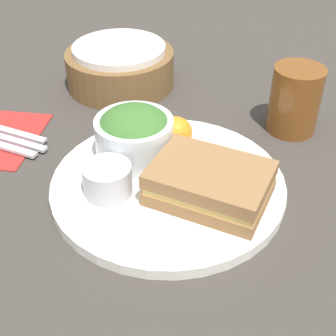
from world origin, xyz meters
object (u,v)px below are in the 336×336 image
object	(u,v)px
plate	(168,184)
dressing_cup	(108,180)
sandwich	(210,183)
spoon	(0,129)
salad_bowl	(134,133)
drink_glass	(295,100)
bread_basket	(120,66)

from	to	relation	value
plate	dressing_cup	size ratio (longest dim) A/B	4.99
sandwich	dressing_cup	world-z (taller)	sandwich
plate	sandwich	bearing A→B (deg)	-25.32
sandwich	spoon	bearing A→B (deg)	159.43
salad_bowl	drink_glass	xyz separation A→B (m)	(0.23, 0.13, 0.00)
salad_bowl	bread_basket	xyz separation A→B (m)	(-0.08, 0.24, -0.02)
plate	sandwich	distance (m)	0.07
sandwich	dressing_cup	xyz separation A→B (m)	(-0.13, -0.01, -0.00)
salad_bowl	sandwich	bearing A→B (deg)	-34.49
plate	salad_bowl	distance (m)	0.09
salad_bowl	spoon	distance (m)	0.24
sandwich	salad_bowl	bearing A→B (deg)	145.51
drink_glass	spoon	distance (m)	0.46
sandwich	spoon	size ratio (longest dim) A/B	0.97
bread_basket	dressing_cup	bearing A→B (deg)	-79.91
plate	drink_glass	xyz separation A→B (m)	(0.17, 0.18, 0.04)
sandwich	salad_bowl	world-z (taller)	salad_bowl
plate	sandwich	xyz separation A→B (m)	(0.06, -0.03, 0.03)
sandwich	bread_basket	world-z (taller)	bread_basket
plate	bread_basket	distance (m)	0.31
salad_bowl	drink_glass	size ratio (longest dim) A/B	1.04
dressing_cup	bread_basket	world-z (taller)	bread_basket
sandwich	salad_bowl	size ratio (longest dim) A/B	1.53
spoon	plate	bearing A→B (deg)	176.56
salad_bowl	plate	bearing A→B (deg)	-42.30
plate	sandwich	world-z (taller)	sandwich
drink_glass	sandwich	bearing A→B (deg)	-119.54
drink_glass	plate	bearing A→B (deg)	-134.12
drink_glass	bread_basket	world-z (taller)	drink_glass
sandwich	drink_glass	distance (m)	0.23
bread_basket	spoon	world-z (taller)	bread_basket
plate	salad_bowl	world-z (taller)	salad_bowl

